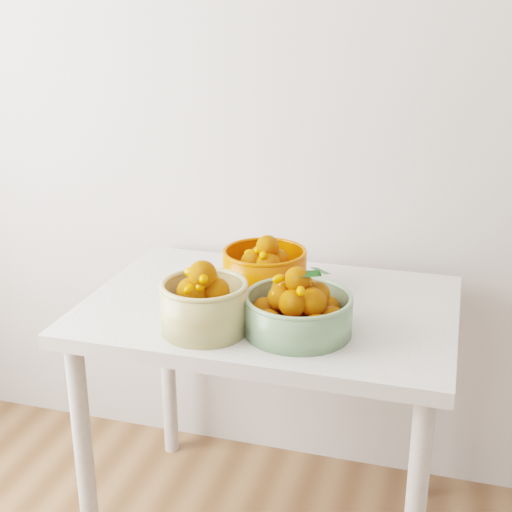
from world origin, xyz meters
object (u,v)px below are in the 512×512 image
(table, at_px, (269,335))
(bowl_orange, at_px, (265,270))
(bowl_green, at_px, (298,310))
(bowl_cream, at_px, (204,304))

(table, height_order, bowl_orange, bowl_orange)
(bowl_green, bearing_deg, table, 126.87)
(bowl_cream, height_order, bowl_green, bowl_cream)
(bowl_cream, xyz_separation_m, bowl_orange, (0.08, 0.28, -0.00))
(bowl_green, distance_m, bowl_orange, 0.27)
(bowl_green, bearing_deg, bowl_orange, 123.60)
(bowl_orange, bearing_deg, table, -64.49)
(bowl_cream, bearing_deg, bowl_orange, 74.10)
(bowl_cream, bearing_deg, bowl_green, 13.89)
(table, xyz_separation_m, bowl_green, (0.11, -0.15, 0.16))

